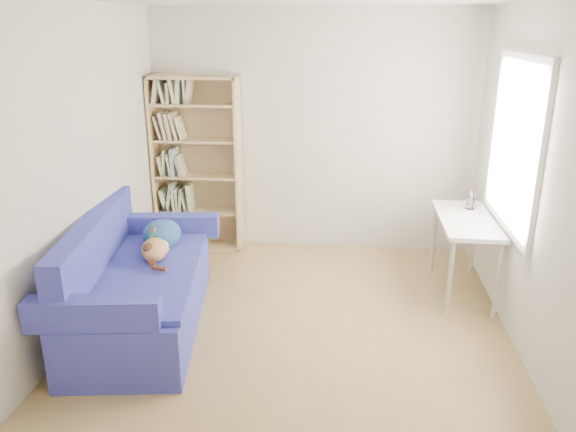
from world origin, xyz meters
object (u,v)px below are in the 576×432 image
object	(u,v)px
desk	(466,227)
pen_cup	(471,202)
bookshelf	(198,171)
sofa	(137,286)

from	to	relation	value
desk	pen_cup	size ratio (longest dim) A/B	6.15
bookshelf	desk	size ratio (longest dim) A/B	1.77
sofa	pen_cup	world-z (taller)	sofa
sofa	pen_cup	xyz separation A→B (m)	(2.89, 1.16, 0.46)
sofa	pen_cup	distance (m)	3.15
sofa	bookshelf	world-z (taller)	bookshelf
bookshelf	sofa	bearing A→B (deg)	-92.17
bookshelf	pen_cup	xyz separation A→B (m)	(2.82, -0.64, -0.06)
sofa	desk	world-z (taller)	sofa
sofa	desk	distance (m)	2.96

